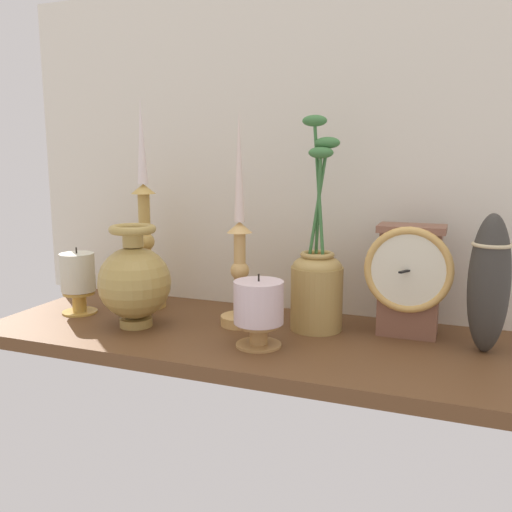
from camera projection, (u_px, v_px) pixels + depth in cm
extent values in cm
cube|color=brown|center=(258.00, 339.00, 98.43)|extent=(100.00, 36.00, 2.40)
cube|color=silver|center=(291.00, 150.00, 109.45)|extent=(120.00, 2.00, 65.00)
cube|color=brown|center=(409.00, 284.00, 96.18)|extent=(10.11, 6.32, 18.31)
cube|color=brown|center=(412.00, 228.00, 94.45)|extent=(11.33, 7.08, 1.20)
torus|color=#DBA857|center=(408.00, 270.00, 92.36)|extent=(14.83, 1.35, 14.83)
cylinder|color=white|center=(408.00, 270.00, 92.27)|extent=(12.40, 0.40, 12.40)
cube|color=black|center=(408.00, 271.00, 91.99)|extent=(2.66, 4.48, 0.30)
cylinder|color=tan|center=(240.00, 320.00, 102.96)|extent=(7.31, 7.31, 1.80)
cylinder|color=tan|center=(240.00, 275.00, 101.41)|extent=(2.18, 2.18, 15.66)
sphere|color=tan|center=(240.00, 270.00, 101.27)|extent=(3.49, 3.49, 3.49)
cone|color=tan|center=(240.00, 227.00, 99.85)|extent=(4.69, 4.69, 2.00)
cone|color=beige|center=(239.00, 166.00, 97.89)|extent=(1.96, 1.96, 20.03)
cylinder|color=tan|center=(147.00, 302.00, 115.45)|extent=(7.78, 7.78, 1.80)
cylinder|color=tan|center=(145.00, 247.00, 113.34)|extent=(2.42, 2.42, 21.89)
sphere|color=tan|center=(145.00, 242.00, 113.15)|extent=(3.87, 3.87, 3.87)
cone|color=tan|center=(143.00, 189.00, 111.22)|extent=(5.01, 5.01, 2.00)
cone|color=silver|center=(142.00, 141.00, 109.53)|extent=(2.10, 2.10, 17.12)
cylinder|color=#AD8E48|center=(136.00, 322.00, 102.24)|extent=(6.02, 6.02, 1.60)
sphere|color=#AD8E48|center=(135.00, 283.00, 100.91)|extent=(13.38, 13.38, 13.38)
cylinder|color=#AD8E48|center=(133.00, 238.00, 99.44)|extent=(3.75, 3.75, 3.20)
torus|color=#AD8E48|center=(132.00, 229.00, 99.15)|extent=(8.49, 8.49, 1.53)
cylinder|color=tan|center=(317.00, 298.00, 99.65)|extent=(9.43, 9.43, 11.58)
ellipsoid|color=tan|center=(317.00, 267.00, 98.63)|extent=(8.95, 8.95, 4.48)
torus|color=tan|center=(317.00, 255.00, 98.23)|extent=(6.12, 6.12, 0.93)
cylinder|color=#3D743B|center=(319.00, 189.00, 96.15)|extent=(2.96, 2.16, 23.34)
ellipsoid|color=#3D743B|center=(315.00, 121.00, 95.20)|extent=(4.40, 2.80, 2.00)
cylinder|color=#3D743B|center=(318.00, 204.00, 96.64)|extent=(1.58, 2.40, 17.92)
ellipsoid|color=#3D743B|center=(321.00, 153.00, 94.04)|extent=(4.40, 2.80, 2.00)
cylinder|color=#3D743B|center=(319.00, 200.00, 96.49)|extent=(3.30, 0.86, 19.53)
ellipsoid|color=#3D743B|center=(328.00, 143.00, 94.39)|extent=(4.40, 2.80, 2.00)
cylinder|color=gold|center=(79.00, 303.00, 110.66)|extent=(2.78, 2.78, 4.17)
cylinder|color=gold|center=(80.00, 311.00, 110.96)|extent=(6.94, 6.94, 0.80)
cylinder|color=gold|center=(79.00, 293.00, 110.29)|extent=(6.24, 6.24, 0.60)
cylinder|color=beige|center=(78.00, 272.00, 109.54)|extent=(6.77, 6.77, 7.63)
cylinder|color=black|center=(76.00, 250.00, 108.76)|extent=(0.30, 0.30, 1.20)
cylinder|color=#B1834A|center=(259.00, 335.00, 91.30)|extent=(3.05, 3.05, 3.61)
cylinder|color=#B1834A|center=(259.00, 343.00, 91.55)|extent=(7.62, 7.62, 0.80)
cylinder|color=#B1834A|center=(259.00, 325.00, 90.98)|extent=(6.86, 6.86, 0.60)
cylinder|color=silver|center=(259.00, 302.00, 90.28)|extent=(8.29, 8.29, 7.04)
cylinder|color=black|center=(259.00, 278.00, 89.55)|extent=(0.30, 0.30, 1.20)
ellipsoid|color=#36332E|center=(489.00, 284.00, 86.93)|extent=(6.44, 6.44, 22.49)
torus|color=#CCB78C|center=(492.00, 245.00, 85.81)|extent=(6.07, 6.07, 0.60)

